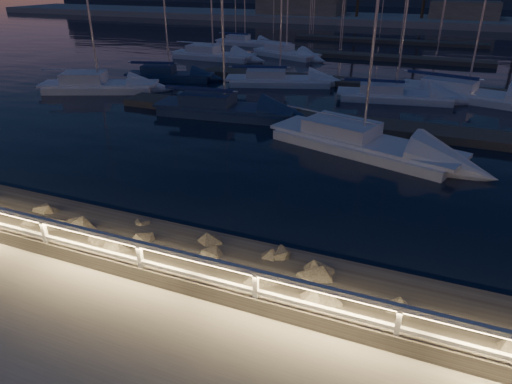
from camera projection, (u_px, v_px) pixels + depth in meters
ground at (110, 269)px, 11.53m from camera, size 400.00×400.00×0.00m
harbor_water at (354, 76)px, 37.96m from camera, size 400.00×440.00×0.60m
guard_rail at (103, 243)px, 11.22m from camera, size 44.11×0.12×1.06m
riprap at (113, 244)px, 12.87m from camera, size 34.83×2.66×1.25m
floating_docks at (358, 66)px, 38.79m from camera, size 22.00×36.00×0.40m
far_shore at (408, 18)px, 73.15m from camera, size 160.00×14.00×5.20m
sailboat_a at (96, 85)px, 31.28m from camera, size 7.99×5.04×13.33m
sailboat_b at (221, 107)px, 26.01m from camera, size 8.25×3.23×13.72m
sailboat_c at (277, 79)px, 33.14m from camera, size 7.98×4.52×13.08m
sailboat_d at (358, 140)px, 20.97m from camera, size 9.23×5.07×15.06m
sailboat_e at (168, 75)px, 34.60m from camera, size 6.81×3.62×11.25m
sailboat_g at (392, 94)px, 29.07m from camera, size 7.54×3.37×12.37m
sailboat_h at (463, 92)px, 29.44m from camera, size 9.23×4.75×15.04m
sailboat_i at (285, 52)px, 44.19m from camera, size 7.34×4.46×12.20m
sailboat_j at (211, 54)px, 43.15m from camera, size 8.11×2.50×13.77m
sailboat_n at (244, 41)px, 51.59m from camera, size 6.80×2.21×11.48m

